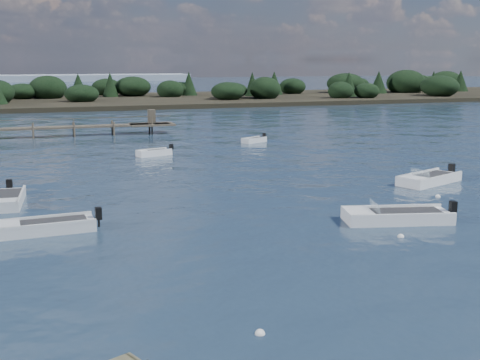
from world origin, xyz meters
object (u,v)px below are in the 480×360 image
object	(u,v)px
dinghy_mid_grey	(46,229)
tender_far_grey_b	(254,141)
dinghy_mid_white_a	(397,218)
tender_far_white	(154,154)
dinghy_mid_white_b	(429,181)
dinghy_extra_a	(5,201)

from	to	relation	value
dinghy_mid_grey	tender_far_grey_b	distance (m)	34.25
dinghy_mid_white_a	tender_far_white	world-z (taller)	dinghy_mid_white_a
tender_far_white	dinghy_mid_white_b	xyz separation A→B (m)	(15.74, -17.72, 0.02)
dinghy_extra_a	dinghy_mid_white_a	bearing A→B (deg)	-28.07
tender_far_white	dinghy_mid_white_b	bearing A→B (deg)	-48.38
tender_far_grey_b	dinghy_mid_white_b	size ratio (longest dim) A/B	0.54
dinghy_mid_grey	tender_far_white	world-z (taller)	dinghy_mid_grey
dinghy_mid_white_a	tender_far_grey_b	distance (m)	31.26
dinghy_mid_white_b	tender_far_white	bearing A→B (deg)	131.62
dinghy_mid_grey	tender_far_grey_b	xyz separation A→B (m)	(20.50, 27.44, -0.02)
tender_far_grey_b	dinghy_extra_a	size ratio (longest dim) A/B	0.60
dinghy_mid_grey	dinghy_extra_a	distance (m)	7.13
tender_far_white	tender_far_grey_b	distance (m)	12.47
dinghy_mid_white_b	dinghy_extra_a	bearing A→B (deg)	174.79
dinghy_extra_a	dinghy_mid_white_b	world-z (taller)	dinghy_mid_white_b
tender_far_grey_b	dinghy_extra_a	world-z (taller)	dinghy_extra_a
dinghy_mid_grey	tender_far_white	size ratio (longest dim) A/B	1.47
tender_far_white	dinghy_mid_white_b	world-z (taller)	dinghy_mid_white_b
dinghy_mid_grey	dinghy_mid_white_b	distance (m)	25.38
dinghy_mid_grey	dinghy_extra_a	size ratio (longest dim) A/B	1.00
dinghy_mid_white_a	dinghy_mid_grey	bearing A→B (deg)	168.09
dinghy_mid_grey	tender_far_grey_b	world-z (taller)	dinghy_mid_grey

